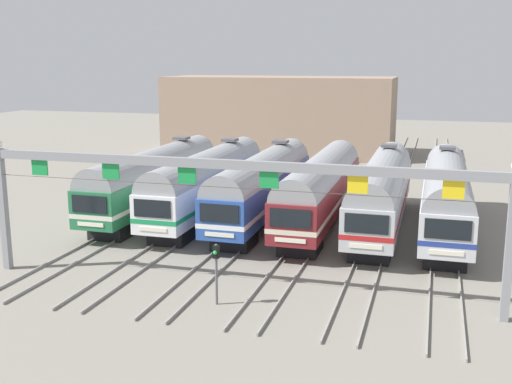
# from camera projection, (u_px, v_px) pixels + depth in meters

# --- Properties ---
(ground_plane) EXTENTS (160.00, 160.00, 0.00)m
(ground_plane) POSITION_uv_depth(u_px,v_px,m) (291.00, 223.00, 43.02)
(ground_plane) COLOR gray
(track_bed) EXTENTS (21.69, 70.00, 0.15)m
(track_bed) POSITION_uv_depth(u_px,v_px,m) (331.00, 178.00, 58.99)
(track_bed) COLOR gray
(track_bed) RESTS_ON ground
(commuter_train_green) EXTENTS (2.88, 18.06, 5.05)m
(commuter_train_green) POSITION_uv_depth(u_px,v_px,m) (155.00, 177.00, 45.20)
(commuter_train_green) COLOR #236B42
(commuter_train_green) RESTS_ON ground
(commuter_train_white) EXTENTS (2.88, 18.06, 5.05)m
(commuter_train_white) POSITION_uv_depth(u_px,v_px,m) (208.00, 180.00, 44.11)
(commuter_train_white) COLOR white
(commuter_train_white) RESTS_ON ground
(commuter_train_blue) EXTENTS (2.88, 18.06, 5.05)m
(commuter_train_blue) POSITION_uv_depth(u_px,v_px,m) (263.00, 183.00, 43.01)
(commuter_train_blue) COLOR #284C9E
(commuter_train_blue) RESTS_ON ground
(commuter_train_maroon) EXTENTS (2.88, 18.06, 4.77)m
(commuter_train_maroon) POSITION_uv_depth(u_px,v_px,m) (321.00, 187.00, 41.92)
(commuter_train_maroon) COLOR maroon
(commuter_train_maroon) RESTS_ON ground
(commuter_train_stainless) EXTENTS (2.88, 18.06, 5.05)m
(commuter_train_stainless) POSITION_uv_depth(u_px,v_px,m) (382.00, 190.00, 40.83)
(commuter_train_stainless) COLOR #B2B5BA
(commuter_train_stainless) RESTS_ON ground
(commuter_train_silver) EXTENTS (2.88, 18.06, 5.05)m
(commuter_train_silver) POSITION_uv_depth(u_px,v_px,m) (446.00, 194.00, 39.73)
(commuter_train_silver) COLOR silver
(commuter_train_silver) RESTS_ON ground
(catenary_gantry) EXTENTS (25.43, 0.44, 6.97)m
(catenary_gantry) POSITION_uv_depth(u_px,v_px,m) (227.00, 183.00, 29.23)
(catenary_gantry) COLOR gray
(catenary_gantry) RESTS_ON ground
(yard_signal_mast) EXTENTS (0.28, 0.35, 2.87)m
(yard_signal_mast) POSITION_uv_depth(u_px,v_px,m) (216.00, 263.00, 28.33)
(yard_signal_mast) COLOR #59595E
(yard_signal_mast) RESTS_ON ground
(maintenance_building) EXTENTS (26.73, 10.00, 9.07)m
(maintenance_building) POSITION_uv_depth(u_px,v_px,m) (280.00, 115.00, 74.69)
(maintenance_building) COLOR gray
(maintenance_building) RESTS_ON ground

